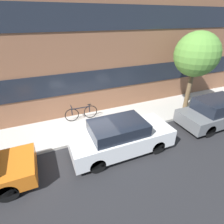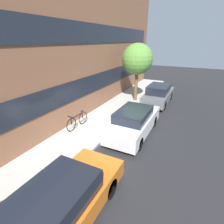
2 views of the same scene
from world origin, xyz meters
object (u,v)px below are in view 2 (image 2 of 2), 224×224
Objects in this scene: street_tree at (137,59)px; parked_car_white at (134,122)px; parked_car_grey at (158,94)px; bicycle at (77,120)px; parked_car_orange at (58,208)px.

parked_car_white is at bearing -161.28° from street_tree.
street_tree is (-0.44, 1.70, 2.55)m from parked_car_grey.
street_tree reaches higher than bicycle.
parked_car_grey is (5.46, -0.00, 0.00)m from parked_car_white.
parked_car_orange is 1.06× the size of street_tree.
bicycle is (4.65, 2.92, -0.15)m from parked_car_orange.
parked_car_grey reaches higher than parked_car_white.
parked_car_white reaches higher than parked_car_orange.
parked_car_grey is at bearing 0.00° from parked_car_orange.
parked_car_orange is 11.02m from parked_car_grey.
bicycle is at bearing 107.27° from parked_car_white.
parked_car_white is 5.46m from parked_car_grey.
parked_car_white is 0.99× the size of parked_car_grey.
street_tree is (5.93, -1.22, 2.72)m from bicycle.
parked_car_orange is at bearing -170.86° from street_tree.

